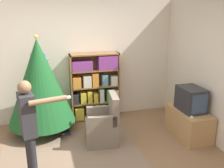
% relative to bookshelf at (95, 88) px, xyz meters
% --- Properties ---
extents(ground_plane, '(14.00, 14.00, 0.00)m').
position_rel_bookshelf_xyz_m(ground_plane, '(-0.45, -1.77, -0.72)').
color(ground_plane, '#846042').
extents(wall_back, '(8.00, 0.10, 2.60)m').
position_rel_bookshelf_xyz_m(wall_back, '(-0.45, 0.22, 0.58)').
color(wall_back, beige).
rests_on(wall_back, ground_plane).
extents(area_rug, '(2.33, 1.98, 0.01)m').
position_rel_bookshelf_xyz_m(area_rug, '(-0.73, -1.52, -0.72)').
color(area_rug, '#7F6651').
rests_on(area_rug, ground_plane).
extents(bookshelf, '(1.07, 0.28, 1.48)m').
position_rel_bookshelf_xyz_m(bookshelf, '(0.00, 0.00, 0.00)').
color(bookshelf, brown).
rests_on(bookshelf, ground_plane).
extents(tv_stand, '(0.51, 0.95, 0.53)m').
position_rel_bookshelf_xyz_m(tv_stand, '(1.54, -1.31, -0.46)').
color(tv_stand, tan).
rests_on(tv_stand, ground_plane).
extents(television, '(0.38, 0.55, 0.45)m').
position_rel_bookshelf_xyz_m(television, '(1.54, -1.31, 0.04)').
color(television, '#28282D').
rests_on(television, tv_stand).
extents(game_remote, '(0.04, 0.12, 0.02)m').
position_rel_bookshelf_xyz_m(game_remote, '(1.39, -1.60, -0.18)').
color(game_remote, white).
rests_on(game_remote, tv_stand).
extents(christmas_tree, '(1.29, 1.29, 1.93)m').
position_rel_bookshelf_xyz_m(christmas_tree, '(-1.15, -0.35, 0.32)').
color(christmas_tree, '#4C3323').
rests_on(christmas_tree, ground_plane).
extents(armchair, '(0.64, 0.63, 0.92)m').
position_rel_bookshelf_xyz_m(armchair, '(-0.09, -1.10, -0.40)').
color(armchair, '#7A6B5B').
rests_on(armchair, ground_plane).
extents(standing_person, '(0.69, 0.46, 1.50)m').
position_rel_bookshelf_xyz_m(standing_person, '(-1.31, -1.94, 0.16)').
color(standing_person, '#232328').
rests_on(standing_person, ground_plane).
extents(book_pile_near_tree, '(0.21, 0.19, 0.09)m').
position_rel_bookshelf_xyz_m(book_pile_near_tree, '(-0.75, -0.65, -0.68)').
color(book_pile_near_tree, orange).
rests_on(book_pile_near_tree, ground_plane).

